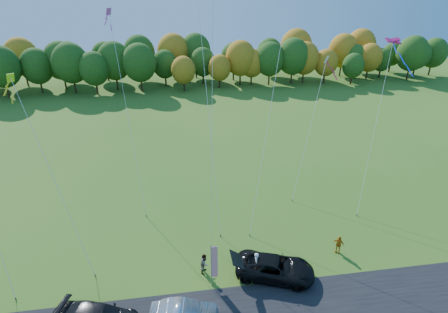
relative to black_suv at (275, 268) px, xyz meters
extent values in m
plane|color=#315E18|center=(-2.83, 0.41, -0.80)|extent=(160.00, 160.00, 0.00)
imported|color=black|center=(0.00, 0.00, 0.00)|extent=(6.28, 4.43, 1.59)
imported|color=white|center=(-1.24, 0.54, 0.11)|extent=(0.63, 0.77, 1.82)
imported|color=gray|center=(-5.07, 1.23, 0.01)|extent=(0.86, 0.95, 1.60)
imported|color=#C57312|center=(5.75, 1.78, -0.01)|extent=(0.95, 0.89, 1.57)
cylinder|color=#999999|center=(-4.72, -0.21, 1.00)|extent=(0.06, 0.06, 3.59)
cube|color=red|center=(-4.50, -0.22, 1.36)|extent=(0.45, 0.04, 2.70)
cube|color=navy|center=(-4.50, -0.19, 2.36)|extent=(0.45, 0.03, 0.70)
cylinder|color=#4C3F33|center=(-3.34, 5.14, -0.70)|extent=(0.08, 0.08, 0.20)
cylinder|color=#4C3F33|center=(-0.82, 4.83, -0.70)|extent=(0.08, 0.08, 0.20)
cylinder|color=#4C3F33|center=(-4.29, 3.88, -0.70)|extent=(0.08, 0.08, 0.20)
cylinder|color=#4C3F33|center=(9.74, 6.22, -0.70)|extent=(0.08, 0.08, 0.20)
cube|color=#C71662|center=(14.92, 13.92, 13.82)|extent=(3.61, 1.25, 1.35)
cylinder|color=#4C3F33|center=(-13.18, 1.95, -0.70)|extent=(0.08, 0.08, 0.20)
cube|color=#BAF519|center=(-17.98, 8.12, 12.71)|extent=(1.09, 1.09, 1.30)
cylinder|color=#4C3F33|center=(-18.16, 0.47, -0.70)|extent=(0.08, 0.08, 0.20)
cylinder|color=#4C3F33|center=(4.54, 9.54, -0.70)|extent=(0.08, 0.08, 0.20)
cube|color=silver|center=(9.08, 15.58, 11.90)|extent=(1.13, 1.13, 1.34)
cylinder|color=#4C3F33|center=(-9.80, 8.99, -0.70)|extent=(0.08, 0.08, 0.20)
cube|color=#D547AC|center=(-11.78, 15.99, 16.58)|extent=(1.07, 1.07, 1.26)
camera|label=1|loc=(-6.57, -18.67, 18.53)|focal=28.00mm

